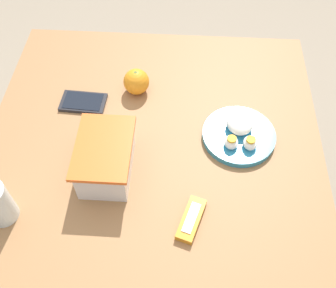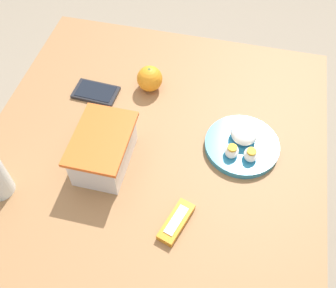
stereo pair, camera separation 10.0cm
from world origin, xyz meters
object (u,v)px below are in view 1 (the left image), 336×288
(food_container, at_px, (106,160))
(candy_bar, at_px, (191,219))
(cell_phone, at_px, (83,102))
(rice_plate, at_px, (239,134))
(orange_fruit, at_px, (136,82))

(food_container, xyz_separation_m, candy_bar, (-0.13, -0.21, -0.04))
(candy_bar, bearing_deg, cell_phone, 42.46)
(food_container, height_order, candy_bar, food_container)
(food_container, relative_size, rice_plate, 0.99)
(food_container, relative_size, candy_bar, 1.61)
(orange_fruit, xyz_separation_m, cell_phone, (-0.06, 0.15, -0.03))
(cell_phone, bearing_deg, food_container, -154.44)
(rice_plate, xyz_separation_m, candy_bar, (-0.25, 0.12, -0.01))
(cell_phone, bearing_deg, candy_bar, -137.54)
(candy_bar, bearing_deg, orange_fruit, 22.63)
(rice_plate, bearing_deg, food_container, 110.32)
(food_container, height_order, rice_plate, food_container)
(orange_fruit, bearing_deg, cell_phone, 111.88)
(food_container, height_order, cell_phone, food_container)
(orange_fruit, distance_m, cell_phone, 0.16)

